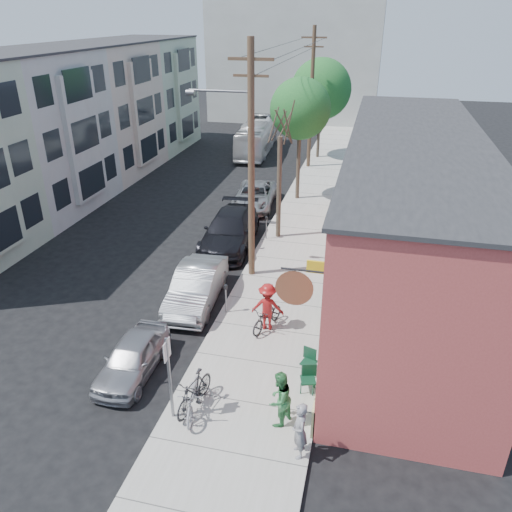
% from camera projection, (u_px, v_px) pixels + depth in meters
% --- Properties ---
extents(ground, '(120.00, 120.00, 0.00)m').
position_uv_depth(ground, '(167.00, 318.00, 19.83)').
color(ground, black).
extents(sidewalk, '(4.50, 58.00, 0.15)m').
position_uv_depth(sidewalk, '(311.00, 223.00, 28.51)').
color(sidewalk, '#A9A59C').
rests_on(sidewalk, ground).
extents(cafe_building, '(6.60, 20.20, 6.61)m').
position_uv_depth(cafe_building, '(407.00, 215.00, 20.85)').
color(cafe_building, '#AC4240').
rests_on(cafe_building, ground).
extents(apartment_row, '(6.30, 32.00, 9.00)m').
position_uv_depth(apartment_row, '(75.00, 122.00, 32.55)').
color(apartment_row, '#A6B89B').
rests_on(apartment_row, ground).
extents(end_cap_building, '(18.00, 8.00, 12.00)m').
position_uv_depth(end_cap_building, '(295.00, 62.00, 54.27)').
color(end_cap_building, '#B0B0AB').
rests_on(end_cap_building, ground).
extents(sign_post, '(0.07, 0.45, 2.80)m').
position_uv_depth(sign_post, '(169.00, 371.00, 14.09)').
color(sign_post, slate).
rests_on(sign_post, sidewalk).
extents(parking_meter_near, '(0.14, 0.14, 1.24)m').
position_uv_depth(parking_meter_near, '(226.00, 294.00, 19.60)').
color(parking_meter_near, slate).
rests_on(parking_meter_near, sidewalk).
extents(parking_meter_far, '(0.14, 0.14, 1.24)m').
position_uv_depth(parking_meter_far, '(266.00, 224.00, 26.07)').
color(parking_meter_far, slate).
rests_on(parking_meter_far, sidewalk).
extents(utility_pole_near, '(3.57, 0.28, 10.00)m').
position_uv_depth(utility_pole_near, '(250.00, 161.00, 20.62)').
color(utility_pole_near, '#503A28').
rests_on(utility_pole_near, sidewalk).
extents(utility_pole_far, '(1.80, 0.28, 10.00)m').
position_uv_depth(utility_pole_far, '(311.00, 97.00, 36.55)').
color(utility_pole_far, '#503A28').
rests_on(utility_pole_far, sidewalk).
extents(tree_bare, '(0.24, 0.24, 5.33)m').
position_uv_depth(tree_bare, '(279.00, 189.00, 25.54)').
color(tree_bare, '#44392C').
rests_on(tree_bare, sidewalk).
extents(tree_leafy_mid, '(3.65, 3.65, 7.43)m').
position_uv_depth(tree_leafy_mid, '(300.00, 109.00, 29.76)').
color(tree_leafy_mid, '#44392C').
rests_on(tree_leafy_mid, sidewalk).
extents(tree_leafy_far, '(4.71, 4.71, 7.72)m').
position_uv_depth(tree_leafy_far, '(321.00, 89.00, 39.00)').
color(tree_leafy_far, '#44392C').
rests_on(tree_leafy_far, sidewalk).
extents(patio_chair_a, '(0.63, 0.63, 0.88)m').
position_uv_depth(patio_chair_a, '(309.00, 362.00, 16.39)').
color(patio_chair_a, '#0F3622').
rests_on(patio_chair_a, sidewalk).
extents(patio_chair_b, '(0.62, 0.62, 0.88)m').
position_uv_depth(patio_chair_b, '(308.00, 380.00, 15.62)').
color(patio_chair_b, '#0F3622').
rests_on(patio_chair_b, sidewalk).
extents(patron_grey, '(0.60, 0.73, 1.72)m').
position_uv_depth(patron_grey, '(300.00, 431.00, 13.17)').
color(patron_grey, gray).
rests_on(patron_grey, sidewalk).
extents(patron_green, '(0.97, 1.06, 1.77)m').
position_uv_depth(patron_green, '(279.00, 399.00, 14.21)').
color(patron_green, '#2F773E').
rests_on(patron_green, sidewalk).
extents(cyclist, '(1.26, 0.77, 1.89)m').
position_uv_depth(cyclist, '(268.00, 307.00, 18.55)').
color(cyclist, maroon).
rests_on(cyclist, sidewalk).
extents(cyclist_bike, '(1.28, 1.99, 0.99)m').
position_uv_depth(cyclist_bike, '(267.00, 317.00, 18.75)').
color(cyclist_bike, black).
rests_on(cyclist_bike, sidewalk).
extents(parked_bike_a, '(0.92, 2.00, 1.16)m').
position_uv_depth(parked_bike_a, '(194.00, 391.00, 14.94)').
color(parked_bike_a, black).
rests_on(parked_bike_a, sidewalk).
extents(parked_bike_b, '(1.08, 2.08, 1.04)m').
position_uv_depth(parked_bike_b, '(193.00, 397.00, 14.79)').
color(parked_bike_b, gray).
rests_on(parked_bike_b, sidewalk).
extents(car_0, '(1.58, 3.78, 1.28)m').
position_uv_depth(car_0, '(132.00, 357.00, 16.55)').
color(car_0, '#97979E').
rests_on(car_0, ground).
extents(car_1, '(2.00, 4.88, 1.57)m').
position_uv_depth(car_1, '(196.00, 286.00, 20.53)').
color(car_1, '#969A9D').
rests_on(car_1, ground).
extents(car_2, '(2.74, 6.02, 1.71)m').
position_uv_depth(car_2, '(230.00, 230.00, 25.64)').
color(car_2, black).
rests_on(car_2, ground).
extents(car_3, '(2.71, 5.19, 1.40)m').
position_uv_depth(car_3, '(255.00, 196.00, 30.94)').
color(car_3, '#929598').
rests_on(car_3, ground).
extents(bus, '(2.87, 9.62, 2.64)m').
position_uv_depth(bus, '(257.00, 137.00, 42.64)').
color(bus, silver).
rests_on(bus, ground).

